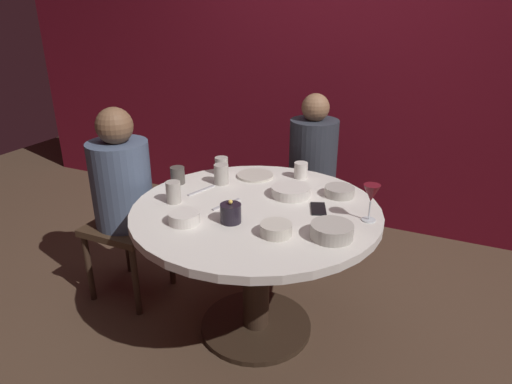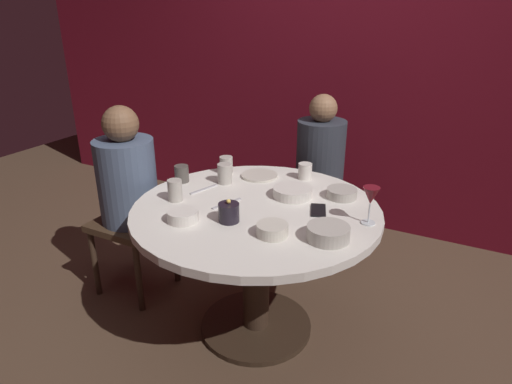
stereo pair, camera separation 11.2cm
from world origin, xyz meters
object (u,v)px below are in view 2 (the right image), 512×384
bowl_salad_center (292,192)px  bowl_small_white (272,230)px  cup_near_candle (225,174)px  cup_center_front (175,190)px  seated_diner_left (127,181)px  wine_glass (371,197)px  bowl_serving_large (183,216)px  cup_by_left_diner (182,174)px  cup_by_right_diner (226,165)px  cell_phone (318,210)px  cup_far_edge (305,171)px  dining_table (256,237)px  seated_diner_back (320,160)px  candle_holder (229,212)px  bowl_sauce_side (328,233)px  dinner_plate (259,175)px  bowl_rice_portion (342,193)px

bowl_salad_center → bowl_small_white: 0.43m
cup_near_candle → cup_center_front: same height
seated_diner_left → wine_glass: seated_diner_left is taller
bowl_serving_large → cup_by_left_diner: bearing=127.0°
cup_by_left_diner → cup_near_candle: bearing=23.2°
cup_by_right_diner → bowl_serving_large: bearing=-76.4°
cup_center_front → cell_phone: bearing=17.6°
seated_diner_left → cup_far_edge: bearing=27.8°
cell_phone → bowl_serving_large: (-0.51, -0.39, 0.02)m
dining_table → cup_far_edge: bearing=82.2°
cup_far_edge → bowl_salad_center: bearing=-81.5°
seated_diner_back → bowl_salad_center: size_ratio=5.59×
seated_diner_left → candle_holder: (0.79, -0.19, 0.06)m
cell_phone → cup_by_right_diner: size_ratio=1.42×
candle_holder → cup_center_front: 0.37m
seated_diner_back → cup_far_edge: size_ratio=12.53×
wine_glass → bowl_salad_center: wine_glass is taller
dining_table → candle_holder: candle_holder is taller
candle_holder → cup_by_left_diner: bearing=148.1°
cup_by_right_diner → cell_phone: bearing=-20.2°
candle_holder → bowl_sauce_side: 0.46m
cup_center_front → cup_near_candle: bearing=73.6°
cell_phone → bowl_salad_center: (-0.18, 0.10, 0.02)m
wine_glass → cup_by_left_diner: (-1.05, 0.03, -0.08)m
bowl_salad_center → cup_by_right_diner: bearing=163.6°
bowl_serving_large → dining_table: bearing=52.1°
dinner_plate → cup_far_edge: (0.24, 0.09, 0.04)m
wine_glass → cell_phone: (-0.25, 0.02, -0.12)m
seated_diner_left → bowl_sauce_side: (1.25, -0.15, 0.05)m
dining_table → bowl_sauce_side: bowl_sauce_side is taller
dinner_plate → cup_by_right_diner: (-0.20, -0.04, 0.04)m
dining_table → bowl_serving_large: bowl_serving_large is taller
bowl_serving_large → bowl_rice_portion: 0.82m
bowl_salad_center → cup_near_candle: bearing=179.7°
bowl_rice_portion → cup_far_edge: (-0.27, 0.16, 0.02)m
cup_far_edge → bowl_small_white: bearing=-79.3°
seated_diner_left → wine_glass: (1.36, 0.08, 0.15)m
bowl_small_white → cup_by_left_diner: 0.79m
cup_center_front → bowl_salad_center: bearing=32.4°
seated_diner_left → wine_glass: size_ratio=6.50×
dinner_plate → cup_by_right_diner: 0.21m
cup_center_front → cup_far_edge: bearing=51.9°
bowl_sauce_side → bowl_rice_portion: bowl_sauce_side is taller
candle_holder → cell_phone: 0.44m
candle_holder → bowl_salad_center: bearing=70.3°
seated_diner_left → bowl_serving_large: (0.60, -0.29, 0.04)m
bowl_serving_large → cell_phone: bearing=37.3°
bowl_sauce_side → cell_phone: bearing=118.5°
wine_glass → bowl_serving_large: bearing=-153.9°
wine_glass → bowl_salad_center: (-0.43, 0.12, -0.10)m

